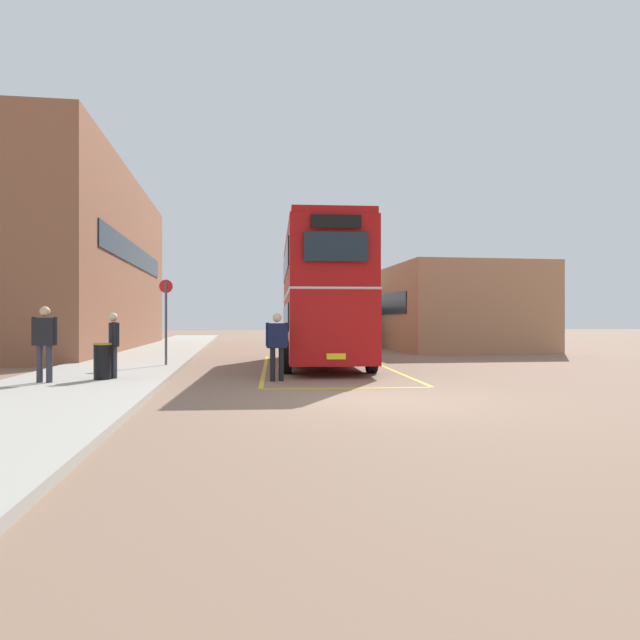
{
  "coord_description": "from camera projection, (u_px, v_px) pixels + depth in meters",
  "views": [
    {
      "loc": [
        -2.77,
        -11.29,
        1.61
      ],
      "look_at": [
        0.7,
        12.21,
        1.62
      ],
      "focal_mm": 32.02,
      "sensor_mm": 36.0,
      "label": 1
    }
  ],
  "objects": [
    {
      "name": "sidewalk_left",
      "position": [
        157.0,
        352.0,
        27.24
      ],
      "size": [
        4.0,
        57.6,
        0.14
      ],
      "primitive_type": "cube",
      "color": "#A39E93",
      "rests_on": "ground"
    },
    {
      "name": "litter_bin",
      "position": [
        102.0,
        361.0,
        14.13
      ],
      "size": [
        0.44,
        0.44,
        0.9
      ],
      "color": "black",
      "rests_on": "sidewalk_left"
    },
    {
      "name": "pedestrian_waiting_far",
      "position": [
        45.0,
        338.0,
        13.42
      ],
      "size": [
        0.59,
        0.3,
        1.8
      ],
      "color": "#2D2D38",
      "rests_on": "sidewalk_left"
    },
    {
      "name": "depot_building_right",
      "position": [
        439.0,
        309.0,
        33.75
      ],
      "size": [
        7.34,
        14.3,
        4.52
      ],
      "color": "#AD7A56",
      "rests_on": "ground"
    },
    {
      "name": "bus_stop_sign",
      "position": [
        166.0,
        314.0,
        18.72
      ],
      "size": [
        0.44,
        0.08,
        2.8
      ],
      "color": "#4C4C51",
      "rests_on": "sidewalk_left"
    },
    {
      "name": "bay_marking_yellow",
      "position": [
        328.0,
        370.0,
        18.44
      ],
      "size": [
        5.0,
        12.16,
        0.01
      ],
      "color": "gold",
      "rests_on": "ground"
    },
    {
      "name": "single_deck_bus",
      "position": [
        329.0,
        320.0,
        35.33
      ],
      "size": [
        3.35,
        8.59,
        3.02
      ],
      "color": "black",
      "rests_on": "ground"
    },
    {
      "name": "double_decker_bus",
      "position": [
        321.0,
        295.0,
        20.31
      ],
      "size": [
        3.32,
        10.03,
        4.75
      ],
      "color": "black",
      "rests_on": "ground"
    },
    {
      "name": "pedestrian_waiting_near",
      "position": [
        114.0,
        341.0,
        14.47
      ],
      "size": [
        0.34,
        0.54,
        1.65
      ],
      "color": "#2D2D38",
      "rests_on": "sidewalk_left"
    },
    {
      "name": "pedestrian_boarding",
      "position": [
        277.0,
        341.0,
        15.03
      ],
      "size": [
        0.59,
        0.29,
        1.79
      ],
      "color": "black",
      "rests_on": "ground"
    },
    {
      "name": "ground_plane",
      "position": [
        298.0,
        356.0,
        25.82
      ],
      "size": [
        135.6,
        135.6,
        0.0
      ],
      "primitive_type": "plane",
      "color": "#846651"
    },
    {
      "name": "brick_building_left",
      "position": [
        86.0,
        264.0,
        30.17
      ],
      "size": [
        5.09,
        22.25,
        9.19
      ],
      "color": "brown",
      "rests_on": "ground"
    }
  ]
}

